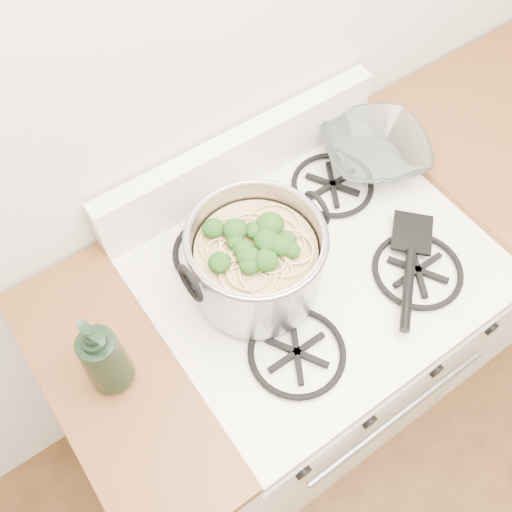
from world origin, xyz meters
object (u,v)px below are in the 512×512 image
object	(u,v)px
spatula	(413,231)
bottle	(101,354)
glass_bowl	(373,154)
stock_pot	(256,261)
gas_range	(303,346)

from	to	relation	value
spatula	bottle	xyz separation A→B (m)	(-0.72, 0.09, 0.10)
glass_bowl	bottle	world-z (taller)	bottle
stock_pot	bottle	xyz separation A→B (m)	(-0.35, -0.01, 0.02)
gas_range	stock_pot	world-z (taller)	stock_pot
gas_range	bottle	bearing A→B (deg)	177.63
gas_range	stock_pot	size ratio (longest dim) A/B	2.94
gas_range	spatula	size ratio (longest dim) A/B	2.98
spatula	glass_bowl	size ratio (longest dim) A/B	3.02
stock_pot	glass_bowl	bearing A→B (deg)	15.57
glass_bowl	bottle	size ratio (longest dim) A/B	0.45
stock_pot	spatula	bearing A→B (deg)	-15.52
stock_pot	glass_bowl	size ratio (longest dim) A/B	3.06
gas_range	glass_bowl	bearing A→B (deg)	27.48
gas_range	glass_bowl	world-z (taller)	glass_bowl
glass_bowl	bottle	xyz separation A→B (m)	(-0.80, -0.14, 0.10)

